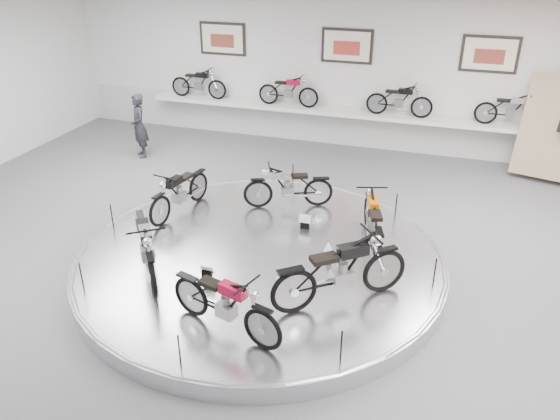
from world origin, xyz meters
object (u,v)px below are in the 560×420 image
(bike_a, at_px, (373,221))
(bike_d, at_px, (146,245))
(shelf, at_px, (341,113))
(visitor, at_px, (139,126))
(bike_c, at_px, (179,191))
(display_platform, at_px, (260,260))
(bike_e, at_px, (225,303))
(bike_f, at_px, (341,270))
(bike_b, at_px, (288,186))

(bike_a, bearing_deg, bike_d, 104.57)
(shelf, distance_m, visitor, 5.36)
(bike_c, bearing_deg, visitor, -129.16)
(shelf, bearing_deg, bike_a, -71.92)
(display_platform, bearing_deg, bike_c, 154.54)
(bike_d, distance_m, visitor, 6.23)
(bike_e, bearing_deg, bike_a, 79.78)
(display_platform, height_order, bike_c, bike_c)
(bike_d, height_order, bike_e, bike_d)
(bike_d, distance_m, bike_f, 3.16)
(bike_a, height_order, visitor, visitor)
(bike_b, distance_m, bike_e, 4.03)
(bike_c, height_order, visitor, visitor)
(bike_b, distance_m, bike_c, 2.17)
(display_platform, distance_m, visitor, 6.40)
(bike_c, bearing_deg, shelf, 168.59)
(shelf, relative_size, bike_e, 6.81)
(display_platform, height_order, bike_d, bike_d)
(display_platform, relative_size, shelf, 0.58)
(bike_d, xyz_separation_m, bike_f, (3.15, 0.19, 0.04))
(bike_f, xyz_separation_m, visitor, (-6.47, 5.08, -0.02))
(shelf, bearing_deg, bike_c, -110.62)
(display_platform, relative_size, bike_c, 4.05)
(shelf, relative_size, bike_b, 7.14)
(bike_c, relative_size, visitor, 0.95)
(bike_c, bearing_deg, bike_e, 45.97)
(display_platform, bearing_deg, visitor, 139.58)
(bike_b, relative_size, bike_f, 0.82)
(shelf, height_order, bike_d, bike_d)
(display_platform, distance_m, bike_f, 2.01)
(bike_b, relative_size, visitor, 0.92)
(shelf, relative_size, bike_c, 6.96)
(bike_b, bearing_deg, display_platform, 70.32)
(visitor, bearing_deg, shelf, 71.35)
(shelf, distance_m, bike_f, 7.53)
(bike_a, relative_size, bike_f, 0.86)
(display_platform, distance_m, bike_c, 2.34)
(bike_a, distance_m, visitor, 7.38)
(display_platform, distance_m, shelf, 6.46)
(bike_a, distance_m, bike_f, 1.86)
(shelf, xyz_separation_m, bike_b, (-0.08, -4.51, -0.25))
(shelf, distance_m, bike_d, 7.70)
(bike_b, distance_m, visitor, 5.26)
(bike_c, bearing_deg, bike_d, 22.84)
(bike_c, bearing_deg, bike_f, 71.52)
(bike_c, height_order, bike_e, bike_e)
(shelf, bearing_deg, display_platform, -90.00)
(bike_e, bearing_deg, shelf, 108.41)
(display_platform, height_order, bike_a, bike_a)
(bike_e, height_order, visitor, visitor)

